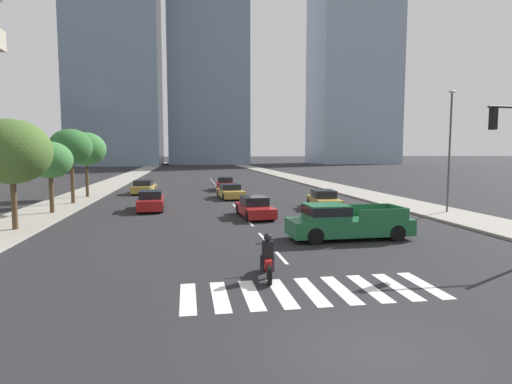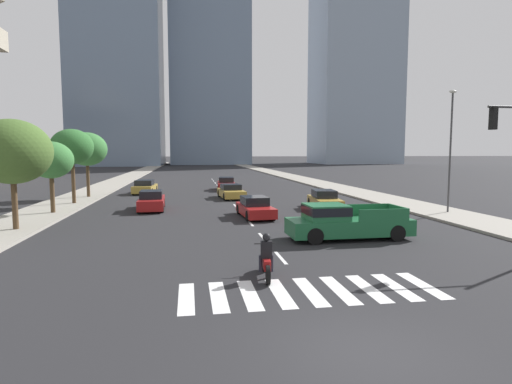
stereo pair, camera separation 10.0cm
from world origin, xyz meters
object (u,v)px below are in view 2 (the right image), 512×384
(sedan_red_5, at_px, (226,184))
(street_tree_nearest, at_px, (12,152))
(sedan_gold_0, at_px, (145,187))
(street_tree_third, at_px, (72,147))
(sedan_gold_2, at_px, (231,192))
(street_tree_fourth, at_px, (87,149))
(sedan_red_1, at_px, (255,208))
(street_tree_second, at_px, (51,160))
(street_lamp_east, at_px, (451,142))
(pickup_truck, at_px, (343,222))
(sedan_red_3, at_px, (152,201))
(motorcycle_lead, at_px, (266,260))
(sedan_gold_4, at_px, (324,200))

(sedan_red_5, relative_size, street_tree_nearest, 0.87)
(sedan_gold_0, height_order, street_tree_third, street_tree_third)
(sedan_gold_2, xyz_separation_m, street_tree_third, (-12.52, -2.75, 3.90))
(street_tree_third, height_order, street_tree_fourth, street_tree_third)
(sedan_red_1, relative_size, street_tree_third, 0.79)
(street_tree_nearest, relative_size, street_tree_second, 1.21)
(sedan_gold_0, bearing_deg, street_lamp_east, -125.26)
(sedan_gold_0, height_order, sedan_red_5, sedan_red_5)
(street_tree_fourth, bearing_deg, street_tree_nearest, -90.00)
(street_lamp_east, height_order, street_tree_second, street_lamp_east)
(street_lamp_east, xyz_separation_m, street_tree_nearest, (-25.70, -2.08, -0.61))
(pickup_truck, bearing_deg, sedan_red_3, -51.10)
(pickup_truck, bearing_deg, street_tree_third, -45.23)
(street_tree_nearest, bearing_deg, street_lamp_east, 4.62)
(sedan_red_3, height_order, street_tree_nearest, street_tree_nearest)
(sedan_gold_0, distance_m, sedan_red_1, 18.65)
(motorcycle_lead, bearing_deg, street_tree_second, 41.34)
(sedan_red_1, height_order, sedan_red_5, sedan_red_5)
(street_lamp_east, bearing_deg, sedan_red_3, 165.07)
(sedan_gold_4, relative_size, street_tree_fourth, 0.84)
(sedan_gold_4, distance_m, street_tree_second, 18.73)
(sedan_gold_2, relative_size, street_lamp_east, 0.59)
(motorcycle_lead, relative_size, sedan_red_5, 0.43)
(street_lamp_east, distance_m, street_tree_nearest, 25.79)
(street_lamp_east, bearing_deg, sedan_gold_4, 151.91)
(sedan_red_1, distance_m, street_tree_second, 13.62)
(sedan_red_3, bearing_deg, street_tree_second, 100.06)
(sedan_gold_4, distance_m, street_tree_nearest, 19.73)
(sedan_red_3, distance_m, street_tree_fourth, 11.27)
(sedan_gold_2, bearing_deg, sedan_gold_0, -130.15)
(sedan_gold_0, distance_m, street_tree_nearest, 20.37)
(sedan_gold_4, height_order, street_tree_third, street_tree_third)
(street_tree_nearest, bearing_deg, sedan_gold_4, 17.75)
(motorcycle_lead, distance_m, street_tree_third, 24.11)
(sedan_red_5, bearing_deg, sedan_red_3, -20.83)
(sedan_red_3, height_order, street_lamp_east, street_lamp_east)
(sedan_red_1, bearing_deg, street_tree_second, -107.29)
(pickup_truck, distance_m, street_tree_second, 19.26)
(sedan_gold_0, height_order, street_tree_second, street_tree_second)
(sedan_gold_4, height_order, sedan_red_5, sedan_red_5)
(motorcycle_lead, distance_m, street_tree_fourth, 28.35)
(sedan_gold_4, relative_size, street_tree_second, 1.03)
(sedan_gold_4, relative_size, street_tree_third, 0.83)
(sedan_gold_2, bearing_deg, sedan_red_3, -48.57)
(street_tree_nearest, bearing_deg, motorcycle_lead, -41.04)
(sedan_gold_4, bearing_deg, pickup_truck, -8.23)
(sedan_gold_2, bearing_deg, motorcycle_lead, -7.93)
(sedan_red_5, bearing_deg, street_tree_second, -35.28)
(sedan_gold_4, xyz_separation_m, street_lamp_east, (7.20, -3.84, 4.10))
(sedan_red_1, relative_size, sedan_red_5, 0.92)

